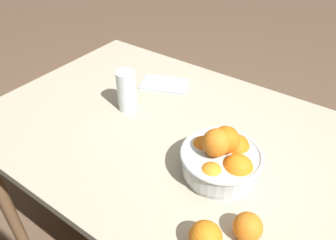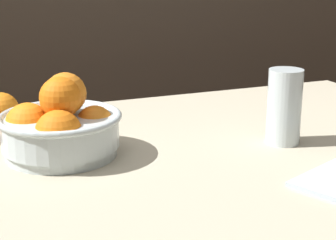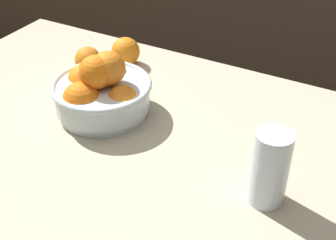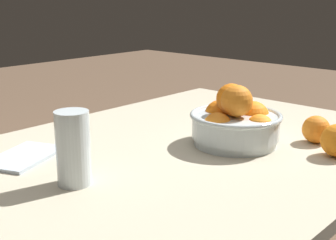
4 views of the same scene
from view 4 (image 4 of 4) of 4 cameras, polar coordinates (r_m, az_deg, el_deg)
dining_table at (r=1.12m, az=-0.74°, el=-8.03°), size 1.37×0.86×0.74m
fruit_bowl at (r=1.17m, az=8.24°, el=-0.25°), size 0.23×0.23×0.15m
juice_glass at (r=0.93m, az=-11.46°, el=-3.75°), size 0.07×0.07×0.15m
orange_loose_front at (r=1.23m, az=17.60°, el=-1.09°), size 0.07×0.07×0.07m
napkin at (r=1.12m, az=-17.18°, el=-4.28°), size 0.21×0.17×0.01m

